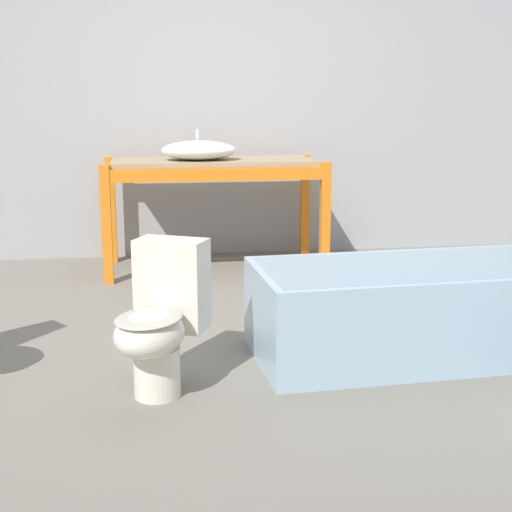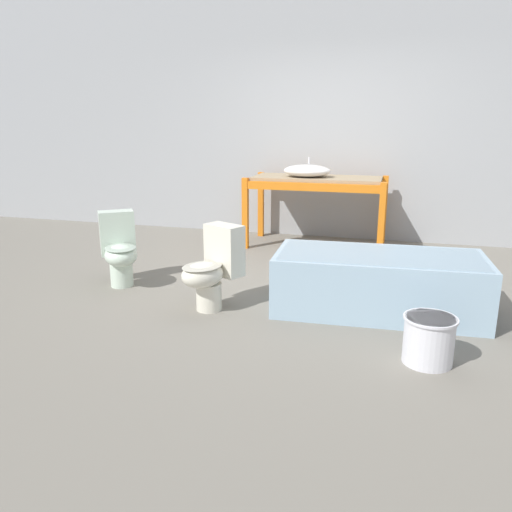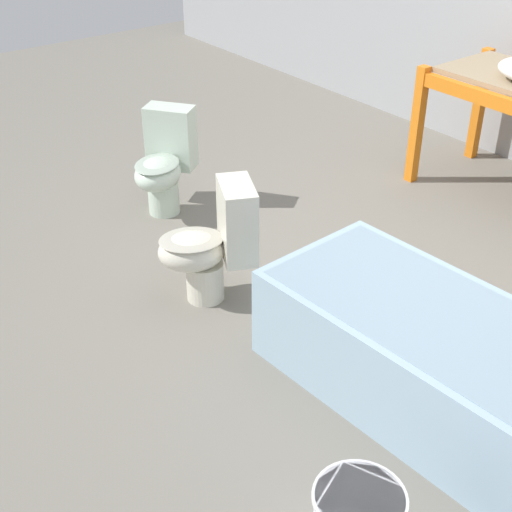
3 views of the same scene
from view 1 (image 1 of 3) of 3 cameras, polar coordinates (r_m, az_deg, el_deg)
The scene contains 6 objects.
ground_plane at distance 4.21m, azimuth -0.19°, elevation -5.67°, with size 12.00×12.00×0.00m, color slate.
warehouse_wall_rear at distance 6.09m, azimuth -3.12°, elevation 15.19°, with size 10.80×0.08×3.20m.
shelving_rack at distance 5.52m, azimuth -3.43°, elevation 6.34°, with size 1.67×0.78×0.86m.
sink_basin at distance 5.43m, azimuth -4.59°, elevation 8.43°, with size 0.57×0.43×0.23m.
bathtub_main at distance 3.80m, azimuth 12.51°, elevation -3.69°, with size 1.69×0.86×0.48m.
toilet_far at distance 3.24m, azimuth -7.68°, elevation -5.02°, with size 0.51×0.61×0.69m.
Camera 1 is at (-0.57, -3.96, 1.32)m, focal length 50.00 mm.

